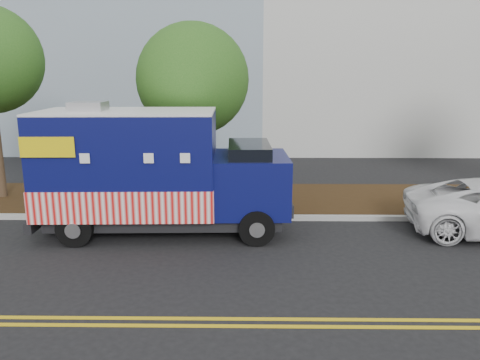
{
  "coord_description": "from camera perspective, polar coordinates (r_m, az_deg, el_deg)",
  "views": [
    {
      "loc": [
        1.16,
        -12.15,
        4.38
      ],
      "look_at": [
        0.99,
        0.6,
        1.43
      ],
      "focal_mm": 35.0,
      "sensor_mm": 36.0,
      "label": 1
    }
  ],
  "objects": [
    {
      "name": "mulch_strip",
      "position": [
        16.27,
        -3.36,
        -2.34
      ],
      "size": [
        120.0,
        4.0,
        0.15
      ],
      "primitive_type": "cube",
      "color": "black",
      "rests_on": "ground"
    },
    {
      "name": "food_truck",
      "position": [
        13.06,
        -10.7,
        0.68
      ],
      "size": [
        6.95,
        2.8,
        3.62
      ],
      "rotation": [
        0.0,
        0.0,
        0.03
      ],
      "color": "black",
      "rests_on": "ground"
    },
    {
      "name": "ground",
      "position": [
        12.97,
        -4.45,
        -6.76
      ],
      "size": [
        120.0,
        120.0,
        0.0
      ],
      "primitive_type": "plane",
      "color": "black",
      "rests_on": "ground"
    },
    {
      "name": "curb",
      "position": [
        14.26,
        -3.96,
        -4.57
      ],
      "size": [
        120.0,
        0.18,
        0.15
      ],
      "primitive_type": "cube",
      "color": "#9E9E99",
      "rests_on": "ground"
    },
    {
      "name": "centerline_near",
      "position": [
        8.93,
        -7.09,
        -16.41
      ],
      "size": [
        120.0,
        0.1,
        0.01
      ],
      "primitive_type": "cube",
      "color": "gold",
      "rests_on": "ground"
    },
    {
      "name": "centerline_far",
      "position": [
        8.71,
        -7.32,
        -17.21
      ],
      "size": [
        120.0,
        0.1,
        0.01
      ],
      "primitive_type": "cube",
      "color": "gold",
      "rests_on": "ground"
    },
    {
      "name": "tree_b",
      "position": [
        16.0,
        -5.77,
        12.07
      ],
      "size": [
        3.74,
        3.74,
        6.01
      ],
      "color": "#38281C",
      "rests_on": "ground"
    },
    {
      "name": "sign_post",
      "position": [
        15.47,
        -21.0,
        0.29
      ],
      "size": [
        0.06,
        0.06,
        2.4
      ],
      "primitive_type": "cube",
      "color": "#473828",
      "rests_on": "ground"
    }
  ]
}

